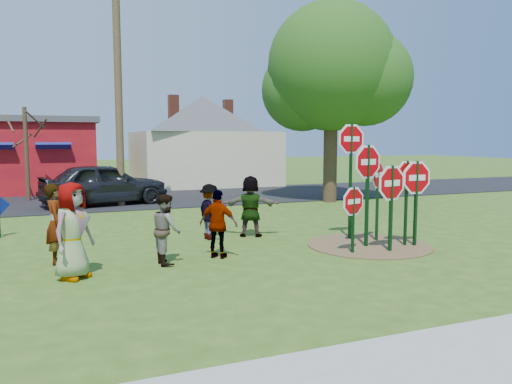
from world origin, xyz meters
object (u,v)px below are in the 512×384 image
stop_sign_d (378,181)px  suv (105,184)px  utility_pole (118,79)px  stop_sign_c (407,183)px  stop_sign_a (353,206)px  leafy_tree (334,74)px  person_a (73,231)px  person_b (56,224)px  stop_sign_b (351,151)px

stop_sign_d → suv: bearing=88.7°
suv → utility_pole: bearing=-140.9°
stop_sign_c → stop_sign_a: bearing=-179.3°
suv → leafy_tree: size_ratio=0.59×
suv → person_a: bearing=159.9°
person_b → person_a: bearing=-168.2°
stop_sign_c → utility_pole: 12.74m
person_b → suv: size_ratio=0.35×
suv → leafy_tree: bearing=-116.0°
stop_sign_a → suv: size_ratio=0.34×
person_a → stop_sign_a: bearing=-47.0°
stop_sign_a → stop_sign_d: (1.43, 1.02, 0.48)m
stop_sign_c → suv: stop_sign_c is taller
utility_pole → leafy_tree: 9.13m
stop_sign_a → utility_pole: 12.39m
person_a → suv: 11.38m
stop_sign_d → stop_sign_c: bearing=-100.5°
stop_sign_b → person_a: stop_sign_b is taller
stop_sign_b → suv: bearing=119.1°
stop_sign_d → suv: stop_sign_d is taller
person_a → person_b: bearing=56.9°
person_a → suv: size_ratio=0.37×
stop_sign_a → person_b: person_b is taller
stop_sign_c → leafy_tree: (3.12, 8.85, 3.96)m
suv → stop_sign_b: bearing=-162.4°
utility_pole → leafy_tree: (8.92, -1.92, 0.42)m
stop_sign_c → stop_sign_d: size_ratio=1.02×
suv → utility_pole: size_ratio=0.52×
suv → utility_pole: 4.33m
person_b → suv: suv is taller
suv → stop_sign_c: bearing=-162.2°
stop_sign_c → leafy_tree: 10.19m
person_a → stop_sign_b: bearing=-34.5°
suv → stop_sign_d: bearing=-161.6°
stop_sign_b → utility_pole: (-4.99, 9.43, 2.74)m
stop_sign_d → leafy_tree: bearing=35.4°
person_b → utility_pole: size_ratio=0.18×
stop_sign_c → suv: (-6.41, 11.27, -0.72)m
stop_sign_c → person_a: bearing=173.4°
person_a → utility_pole: (2.25, 10.77, 4.21)m
stop_sign_b → suv: (-5.60, 9.92, -1.51)m
stop_sign_d → leafy_tree: (3.42, 8.05, 3.95)m
suv → person_b: bearing=157.0°
person_a → leafy_tree: leafy_tree is taller
stop_sign_c → suv: bearing=113.0°
suv → utility_pole: (0.61, -0.50, 4.26)m
stop_sign_c → person_b: size_ratio=1.31×
suv → utility_pole: utility_pole is taller
leafy_tree → utility_pole: bearing=167.9°
stop_sign_b → leafy_tree: bearing=62.0°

